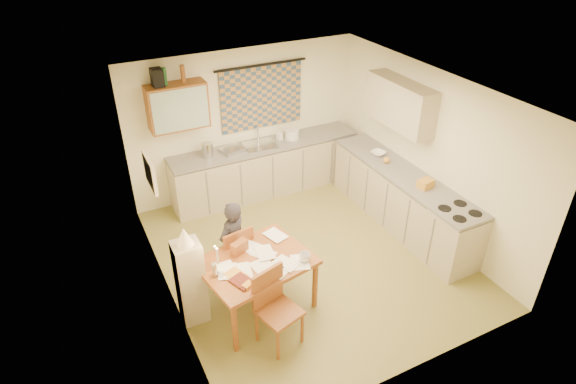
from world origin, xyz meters
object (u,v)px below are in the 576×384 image
counter_right (401,199)px  stove (454,239)px  chair_far (234,265)px  dining_table (256,284)px  person (233,244)px  shelf_stand (191,282)px  counter_back (266,169)px

counter_right → stove: (-0.00, -1.15, 0.01)m
chair_far → counter_right: bearing=173.0°
dining_table → person: (-0.08, 0.57, 0.25)m
shelf_stand → person: bearing=29.3°
counter_right → dining_table: counter_right is taller
dining_table → counter_right: bearing=3.1°
dining_table → shelf_stand: 0.81m
dining_table → counter_back: bearing=52.6°
counter_back → person: 2.40m
stove → shelf_stand: bearing=169.4°
dining_table → person: size_ratio=1.15×
counter_back → counter_right: bearing=-51.6°
dining_table → person: bearing=87.1°
counter_right → stove: same height
counter_right → shelf_stand: 3.58m
stove → chair_far: chair_far is taller
stove → shelf_stand: shelf_stand is taller
counter_back → chair_far: 2.40m
stove → chair_far: size_ratio=0.98×
stove → person: 3.04m
person → shelf_stand: (-0.69, -0.39, -0.06)m
counter_back → stove: 3.37m
chair_far → person: bearing=-163.0°
counter_back → chair_far: size_ratio=3.53×
person → counter_right: bearing=153.1°
stove → dining_table: stove is taller
stove → shelf_stand: (-3.54, 0.66, 0.11)m
counter_back → shelf_stand: size_ratio=2.89×
chair_far → person: person is taller
counter_right → stove: 1.15m
stove → chair_far: (-2.85, 1.05, -0.17)m
counter_back → stove: bearing=-63.9°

